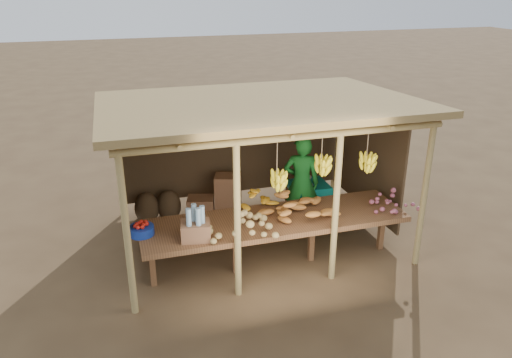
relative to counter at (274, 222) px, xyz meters
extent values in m
plane|color=brown|center=(0.00, 0.95, -0.74)|extent=(60.00, 60.00, 0.00)
cylinder|color=tan|center=(-2.10, -0.55, 0.36)|extent=(0.09, 0.09, 2.20)
cylinder|color=tan|center=(2.10, -0.55, 0.36)|extent=(0.09, 0.09, 2.20)
cylinder|color=tan|center=(-2.10, 2.45, 0.36)|extent=(0.09, 0.09, 2.20)
cylinder|color=tan|center=(2.10, 2.45, 0.36)|extent=(0.09, 0.09, 2.20)
cylinder|color=tan|center=(-0.70, -0.55, 0.36)|extent=(0.09, 0.09, 2.20)
cylinder|color=tan|center=(0.70, -0.55, 0.36)|extent=(0.09, 0.09, 2.20)
cylinder|color=tan|center=(0.00, -0.55, 1.46)|extent=(4.40, 0.09, 0.09)
cylinder|color=tan|center=(0.00, 2.45, 1.46)|extent=(4.40, 0.09, 0.09)
cube|color=#9C7E48|center=(0.00, 0.95, 1.55)|extent=(4.70, 3.50, 0.28)
cube|color=#4B3722|center=(0.00, 2.43, 0.47)|extent=(4.20, 0.04, 1.98)
cube|color=#4B3722|center=(-2.08, 1.15, 0.47)|extent=(0.04, 2.40, 1.98)
cube|color=#4B3722|center=(2.08, 1.15, 0.47)|extent=(0.04, 2.40, 1.98)
cube|color=brown|center=(0.00, 0.00, 0.02)|extent=(3.90, 1.05, 0.08)
cube|color=brown|center=(-1.80, 0.00, -0.38)|extent=(0.08, 0.08, 0.72)
cube|color=brown|center=(-0.60, 0.00, -0.38)|extent=(0.08, 0.08, 0.72)
cube|color=brown|center=(0.60, 0.00, -0.38)|extent=(0.08, 0.08, 0.72)
cube|color=brown|center=(1.80, 0.00, -0.38)|extent=(0.08, 0.08, 0.72)
cylinder|color=navy|center=(-1.90, 0.06, 0.12)|extent=(0.35, 0.35, 0.12)
cube|color=brown|center=(-1.21, -0.28, 0.18)|extent=(0.43, 0.36, 0.25)
imported|color=#176B22|center=(0.84, 1.08, 0.09)|extent=(0.71, 0.59, 1.66)
cube|color=brown|center=(1.10, 1.40, -0.44)|extent=(0.65, 0.56, 0.59)
cube|color=#0B7E7A|center=(1.10, 1.40, -0.12)|extent=(0.72, 0.63, 0.06)
cube|color=brown|center=(-0.24, 1.92, -0.53)|extent=(0.56, 0.50, 0.37)
cube|color=brown|center=(-0.24, 1.92, -0.16)|extent=(0.56, 0.50, 0.37)
cube|color=brown|center=(-0.75, 1.92, -0.53)|extent=(0.56, 0.50, 0.37)
ellipsoid|color=#4B3722|center=(-1.69, 2.15, -0.48)|extent=(0.44, 0.44, 0.59)
ellipsoid|color=#4B3722|center=(-1.30, 2.15, -0.48)|extent=(0.44, 0.44, 0.59)
camera|label=1|loc=(-2.12, -6.17, 3.35)|focal=35.00mm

